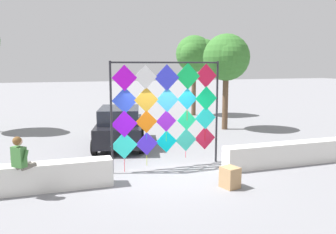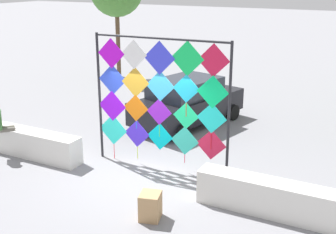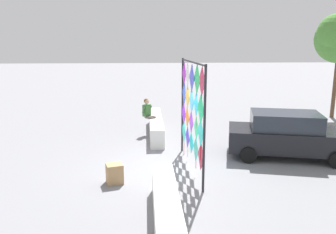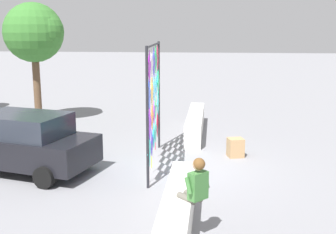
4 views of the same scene
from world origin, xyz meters
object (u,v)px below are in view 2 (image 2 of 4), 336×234
(kite_display_rack, at_px, (159,94))
(parked_car, at_px, (187,101))
(seated_vendor, at_px, (3,124))
(cardboard_box_large, at_px, (150,206))

(kite_display_rack, bearing_deg, parked_car, 103.92)
(seated_vendor, xyz_separation_m, cardboard_box_large, (5.35, -1.06, -0.67))
(kite_display_rack, height_order, seated_vendor, kite_display_rack)
(seated_vendor, xyz_separation_m, parked_car, (3.39, 4.90, -0.14))
(parked_car, bearing_deg, kite_display_rack, -76.08)
(parked_car, relative_size, cardboard_box_large, 7.71)
(cardboard_box_large, bearing_deg, kite_display_rack, 114.25)
(kite_display_rack, distance_m, seated_vendor, 4.60)
(kite_display_rack, height_order, cardboard_box_large, kite_display_rack)
(seated_vendor, height_order, cardboard_box_large, seated_vendor)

